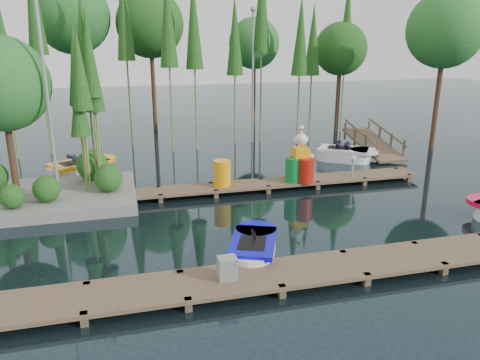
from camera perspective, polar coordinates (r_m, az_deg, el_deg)
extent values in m
plane|color=#1B2D33|center=(15.48, -1.32, -4.56)|extent=(90.00, 90.00, 0.00)
cube|color=brown|center=(11.45, 4.06, -11.41)|extent=(18.00, 1.50, 0.10)
cube|color=brown|center=(10.56, -18.41, -16.25)|extent=(0.16, 0.16, 0.50)
cube|color=brown|center=(11.64, -18.09, -12.90)|extent=(0.16, 0.16, 0.50)
cube|color=brown|center=(10.58, -6.32, -15.31)|extent=(0.16, 0.16, 0.50)
cube|color=brown|center=(11.66, -7.28, -12.07)|extent=(0.16, 0.16, 0.50)
cube|color=brown|center=(11.03, 5.12, -13.81)|extent=(0.16, 0.16, 0.50)
cube|color=brown|center=(12.07, 3.06, -10.88)|extent=(0.16, 0.16, 0.50)
cube|color=brown|center=(11.86, 15.16, -12.04)|extent=(0.16, 0.16, 0.50)
cube|color=brown|center=(12.83, 12.37, -9.50)|extent=(0.16, 0.16, 0.50)
cube|color=brown|center=(13.00, 23.57, -10.25)|extent=(0.16, 0.16, 0.50)
cube|color=brown|center=(13.89, 20.39, -8.10)|extent=(0.16, 0.16, 0.50)
cube|color=brown|center=(15.18, 27.12, -6.79)|extent=(0.16, 0.16, 0.50)
cube|color=brown|center=(17.91, -0.09, -0.67)|extent=(15.00, 1.20, 0.10)
cube|color=brown|center=(17.21, -23.20, -3.56)|extent=(0.16, 0.16, 0.50)
cube|color=brown|center=(18.11, -22.81, -2.52)|extent=(0.16, 0.16, 0.50)
cube|color=brown|center=(17.01, -16.45, -3.09)|extent=(0.16, 0.16, 0.50)
cube|color=brown|center=(17.91, -16.40, -2.06)|extent=(0.16, 0.16, 0.50)
cube|color=brown|center=(17.04, -9.63, -2.57)|extent=(0.16, 0.16, 0.50)
cube|color=brown|center=(17.94, -9.93, -1.57)|extent=(0.16, 0.16, 0.50)
cube|color=brown|center=(17.31, -2.93, -2.03)|extent=(0.16, 0.16, 0.50)
cube|color=brown|center=(18.20, -3.56, -1.07)|extent=(0.16, 0.16, 0.50)
cube|color=brown|center=(17.81, 3.46, -1.48)|extent=(0.16, 0.16, 0.50)
cube|color=brown|center=(18.68, 2.55, -0.58)|extent=(0.16, 0.16, 0.50)
cube|color=brown|center=(18.52, 9.44, -0.96)|extent=(0.16, 0.16, 0.50)
cube|color=brown|center=(19.36, 8.29, -0.11)|extent=(0.16, 0.16, 0.50)
cube|color=brown|center=(19.42, 14.91, -0.47)|extent=(0.16, 0.16, 0.50)
cube|color=brown|center=(20.22, 13.60, 0.32)|extent=(0.16, 0.16, 0.50)
cube|color=brown|center=(20.48, 19.87, -0.02)|extent=(0.16, 0.16, 0.50)
cube|color=brown|center=(21.24, 18.43, 0.72)|extent=(0.16, 0.16, 0.50)
cube|color=gray|center=(18.07, -22.54, -2.09)|extent=(6.20, 4.20, 0.42)
sphere|color=#24591C|center=(16.91, -22.52, -1.00)|extent=(0.90, 0.90, 0.90)
sphere|color=#24591C|center=(18.83, -17.57, 1.75)|extent=(1.20, 1.20, 1.20)
sphere|color=#24591C|center=(16.72, -26.05, -1.82)|extent=(0.80, 0.80, 0.80)
sphere|color=#24591C|center=(17.29, -15.75, 0.24)|extent=(1.00, 1.00, 1.00)
cylinder|color=#432B1C|center=(18.17, -26.15, 3.54)|extent=(0.24, 0.24, 3.60)
sphere|color=#2B712C|center=(17.85, -27.08, 10.41)|extent=(3.20, 3.20, 3.20)
cylinder|color=olive|center=(17.80, -17.74, 7.40)|extent=(0.07, 0.07, 5.93)
cone|color=#24591C|center=(17.60, -18.36, 14.07)|extent=(0.70, 0.70, 2.97)
cylinder|color=olive|center=(17.68, -18.76, 6.81)|extent=(0.07, 0.07, 5.66)
cone|color=#24591C|center=(17.47, -19.38, 13.21)|extent=(0.70, 0.70, 2.83)
cylinder|color=olive|center=(17.87, -17.03, 6.35)|extent=(0.07, 0.07, 5.22)
cone|color=#24591C|center=(17.65, -17.55, 12.18)|extent=(0.70, 0.70, 2.61)
cylinder|color=olive|center=(17.07, -18.42, 6.28)|extent=(0.07, 0.07, 5.53)
cone|color=#24591C|center=(16.85, -19.05, 12.75)|extent=(0.70, 0.70, 2.76)
cylinder|color=olive|center=(17.35, -18.65, 3.85)|extent=(0.07, 0.07, 4.01)
cone|color=#24591C|center=(17.11, -19.09, 8.43)|extent=(0.70, 0.70, 2.01)
cylinder|color=olive|center=(17.67, -17.37, 7.67)|extent=(0.07, 0.07, 6.11)
cone|color=#24591C|center=(17.48, -18.00, 14.59)|extent=(0.70, 0.70, 3.05)
cylinder|color=#432B1C|center=(26.51, 22.99, 9.93)|extent=(0.26, 0.26, 6.06)
sphere|color=#2B712C|center=(26.38, 23.77, 16.44)|extent=(3.81, 3.81, 3.81)
cylinder|color=#432B1C|center=(29.96, 11.89, 10.56)|extent=(0.26, 0.26, 5.02)
sphere|color=#24591C|center=(29.80, 12.19, 15.36)|extent=(3.16, 3.16, 3.16)
cylinder|color=#432B1C|center=(32.16, 1.68, 11.59)|extent=(0.26, 0.26, 5.31)
sphere|color=#2B712C|center=(32.02, 1.72, 16.32)|extent=(3.34, 3.34, 3.34)
cylinder|color=#432B1C|center=(30.23, -10.56, 12.07)|extent=(0.26, 0.26, 6.46)
sphere|color=#24591C|center=(30.14, -10.91, 18.19)|extent=(4.06, 4.06, 4.06)
cylinder|color=#432B1C|center=(30.17, -19.14, 11.80)|extent=(0.26, 0.26, 6.85)
sphere|color=#2B712C|center=(30.10, -19.80, 18.28)|extent=(4.31, 4.31, 4.31)
cylinder|color=olive|center=(24.79, -26.47, 10.76)|extent=(0.09, 0.09, 7.48)
cone|color=#24591C|center=(24.71, -27.13, 15.56)|extent=(0.90, 0.90, 4.11)
cylinder|color=olive|center=(25.07, -23.24, 13.72)|extent=(0.09, 0.09, 9.66)
cylinder|color=olive|center=(25.94, -18.15, 12.11)|extent=(0.09, 0.09, 7.69)
cone|color=#24591C|center=(25.88, -18.60, 16.85)|extent=(0.90, 0.90, 4.23)
cylinder|color=olive|center=(25.52, -13.62, 13.87)|extent=(0.09, 0.09, 8.99)
cone|color=#24591C|center=(25.53, -14.03, 19.50)|extent=(0.90, 0.90, 4.94)
cylinder|color=olive|center=(24.07, -8.57, 13.32)|extent=(0.09, 0.09, 8.44)
cone|color=#24591C|center=(24.04, -8.83, 18.94)|extent=(0.90, 0.90, 4.64)
cylinder|color=olive|center=(24.38, -5.52, 13.22)|extent=(0.09, 0.09, 8.22)
cone|color=#24591C|center=(24.34, -5.68, 18.63)|extent=(0.90, 0.90, 4.52)
cylinder|color=olive|center=(25.74, -0.63, 12.58)|extent=(0.09, 0.09, 7.41)
cone|color=#24591C|center=(25.66, -0.64, 17.20)|extent=(0.90, 0.90, 4.07)
cylinder|color=olive|center=(26.31, 2.60, 15.25)|extent=(0.09, 0.09, 9.77)
cylinder|color=olive|center=(25.77, 7.23, 12.45)|extent=(0.09, 0.09, 7.40)
cone|color=#24591C|center=(25.69, 7.40, 17.07)|extent=(0.90, 0.90, 4.07)
cylinder|color=olive|center=(27.77, 8.70, 12.45)|extent=(0.09, 0.09, 7.14)
cone|color=#24591C|center=(27.69, 8.89, 16.57)|extent=(0.90, 0.90, 3.93)
cylinder|color=olive|center=(29.71, 12.62, 13.95)|extent=(0.09, 0.09, 8.61)
cone|color=#24591C|center=(29.70, 12.94, 18.59)|extent=(0.90, 0.90, 4.74)
cylinder|color=gray|center=(16.79, -22.32, 8.26)|extent=(0.12, 0.12, 7.00)
cylinder|color=gray|center=(26.15, 1.57, 12.20)|extent=(0.12, 0.12, 7.00)
sphere|color=gray|center=(26.10, 1.64, 20.10)|extent=(0.30, 0.30, 0.30)
cube|color=brown|center=(24.48, 15.89, 4.23)|extent=(1.50, 3.94, 0.95)
cube|color=brown|center=(22.78, 16.39, 3.37)|extent=(0.08, 0.08, 0.90)
cube|color=brown|center=(23.67, 15.06, 4.25)|extent=(0.08, 0.08, 0.90)
cube|color=brown|center=(24.59, 13.83, 5.07)|extent=(0.08, 0.08, 0.90)
cube|color=brown|center=(25.52, 12.68, 5.82)|extent=(0.08, 0.08, 0.90)
cube|color=brown|center=(24.01, 14.56, 5.56)|extent=(0.06, 3.54, 0.83)
cube|color=brown|center=(23.52, 19.33, 3.52)|extent=(0.08, 0.08, 0.90)
cube|color=brown|center=(24.39, 17.93, 4.38)|extent=(0.08, 0.08, 0.90)
cube|color=brown|center=(25.28, 16.63, 5.17)|extent=(0.08, 0.08, 0.90)
cube|color=brown|center=(26.19, 15.42, 5.90)|extent=(0.08, 0.08, 0.90)
cube|color=brown|center=(24.72, 17.41, 5.65)|extent=(0.06, 3.54, 0.83)
cube|color=white|center=(12.66, 1.57, -8.76)|extent=(1.49, 1.50, 0.52)
cylinder|color=white|center=(13.17, 1.85, -7.68)|extent=(1.49, 1.49, 0.52)
cylinder|color=white|center=(12.14, 1.27, -9.93)|extent=(1.49, 1.49, 0.52)
cube|color=#0A07C7|center=(12.53, 1.58, -7.59)|extent=(1.83, 2.28, 0.13)
cylinder|color=#0A07C7|center=(13.29, 1.98, -6.10)|extent=(1.52, 1.52, 0.13)
cube|color=black|center=(12.35, 1.49, -7.77)|extent=(1.01, 1.14, 0.06)
torus|color=black|center=(12.59, 1.66, -6.54)|extent=(0.23, 0.30, 0.25)
cube|color=white|center=(21.10, -18.97, 1.05)|extent=(1.84, 1.84, 0.61)
cylinder|color=white|center=(21.39, -17.37, 1.41)|extent=(1.83, 1.83, 0.61)
cylinder|color=white|center=(20.82, -20.61, 0.67)|extent=(1.83, 1.83, 0.61)
cube|color=#FF9E0D|center=(21.02, -19.06, 1.92)|extent=(2.70, 2.36, 0.16)
cylinder|color=#FF9E0D|center=(21.45, -16.74, 2.43)|extent=(1.87, 1.87, 0.16)
cube|color=black|center=(20.91, -19.61, 1.94)|extent=(1.37, 1.28, 0.07)
torus|color=black|center=(21.03, -18.71, 2.60)|extent=(0.35, 0.30, 0.30)
imported|color=#1E1E2D|center=(20.82, -19.82, 2.63)|extent=(0.60, 0.56, 1.09)
cube|color=white|center=(23.04, 12.48, 2.86)|extent=(1.81, 1.81, 0.59)
cylinder|color=white|center=(22.98, 14.09, 2.71)|extent=(1.80, 1.80, 0.59)
cylinder|color=white|center=(23.12, 10.87, 3.01)|extent=(1.80, 1.80, 0.59)
cube|color=white|center=(22.97, 12.53, 3.64)|extent=(2.61, 2.36, 0.15)
cylinder|color=white|center=(22.89, 14.89, 3.43)|extent=(1.84, 1.84, 0.15)
cube|color=black|center=(22.98, 12.00, 3.81)|extent=(1.34, 1.26, 0.06)
torus|color=black|center=(22.90, 12.97, 4.13)|extent=(0.34, 0.30, 0.29)
imported|color=#1E1E2D|center=(22.94, 11.90, 4.36)|extent=(0.54, 0.51, 0.97)
imported|color=#1E1E2D|center=(23.27, 12.94, 4.31)|extent=(0.42, 0.39, 0.73)
cube|color=gray|center=(11.02, -1.55, -10.69)|extent=(0.44, 0.37, 0.54)
cylinder|color=#FF9E0D|center=(17.60, -2.20, 0.84)|extent=(0.66, 0.66, 0.98)
cylinder|color=#0D7529|center=(18.20, 6.52, 1.24)|extent=(0.63, 0.63, 0.95)
cylinder|color=white|center=(18.72, 7.98, 1.62)|extent=(0.63, 0.63, 0.95)
cylinder|color=#A6160B|center=(18.17, 8.00, 1.15)|extent=(0.63, 0.63, 0.95)
cube|color=#FF9E0D|center=(18.25, 7.40, 3.39)|extent=(0.58, 0.58, 0.37)
sphere|color=white|center=(18.14, 7.46, 4.93)|extent=(0.47, 0.47, 0.47)
cylinder|color=white|center=(18.08, 7.49, 5.75)|extent=(0.11, 0.11, 0.32)
sphere|color=white|center=(18.05, 7.51, 6.31)|extent=(0.21, 0.21, 0.21)
cone|color=#EE530C|center=(17.86, 7.77, 6.12)|extent=(0.11, 0.32, 0.11)
cube|color=white|center=(18.14, 7.46, 4.93)|extent=(0.58, 0.06, 0.19)
cylinder|color=gray|center=(19.52, 13.56, 1.45)|extent=(0.10, 0.10, 0.63)
sphere|color=white|center=(19.41, 13.65, 2.63)|extent=(0.21, 0.21, 0.21)
cube|color=gray|center=(19.41, 13.65, 2.63)|extent=(0.52, 0.04, 0.04)
cone|color=#EE530C|center=(19.31, 13.82, 2.54)|extent=(0.04, 0.10, 0.04)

